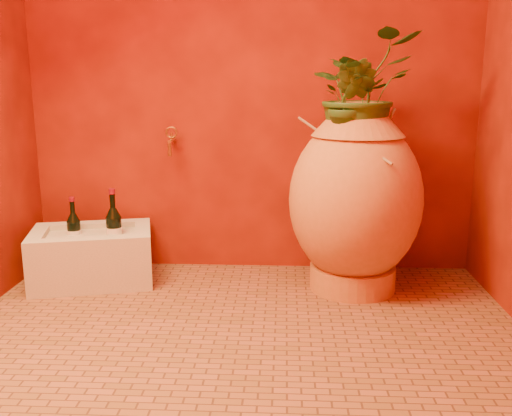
# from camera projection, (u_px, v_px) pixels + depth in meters

# --- Properties ---
(floor) EXTENTS (2.50, 2.50, 0.00)m
(floor) POSITION_uv_depth(u_px,v_px,m) (239.00, 341.00, 2.42)
(floor) COLOR brown
(floor) RESTS_ON ground
(wall_back) EXTENTS (2.50, 0.02, 2.50)m
(wall_back) POSITION_uv_depth(u_px,v_px,m) (252.00, 48.00, 3.11)
(wall_back) COLOR #5C0F05
(wall_back) RESTS_ON ground
(amphora) EXTENTS (0.78, 0.78, 0.97)m
(amphora) POSITION_uv_depth(u_px,v_px,m) (355.00, 199.00, 2.92)
(amphora) COLOR #C17336
(amphora) RESTS_ON floor
(stone_basin) EXTENTS (0.71, 0.57, 0.29)m
(stone_basin) POSITION_uv_depth(u_px,v_px,m) (93.00, 257.00, 3.09)
(stone_basin) COLOR beige
(stone_basin) RESTS_ON floor
(wine_bottle_a) EXTENTS (0.08, 0.08, 0.34)m
(wine_bottle_a) POSITION_uv_depth(u_px,v_px,m) (114.00, 230.00, 3.09)
(wine_bottle_a) COLOR black
(wine_bottle_a) RESTS_ON stone_basin
(wine_bottle_b) EXTENTS (0.08, 0.08, 0.31)m
(wine_bottle_b) POSITION_uv_depth(u_px,v_px,m) (74.00, 233.00, 3.09)
(wine_bottle_b) COLOR black
(wine_bottle_b) RESTS_ON stone_basin
(wine_bottle_c) EXTENTS (0.09, 0.09, 0.35)m
(wine_bottle_c) POSITION_uv_depth(u_px,v_px,m) (114.00, 230.00, 3.07)
(wine_bottle_c) COLOR black
(wine_bottle_c) RESTS_ON stone_basin
(wall_tap) EXTENTS (0.07, 0.14, 0.16)m
(wall_tap) POSITION_uv_depth(u_px,v_px,m) (171.00, 140.00, 3.17)
(wall_tap) COLOR #A47626
(wall_tap) RESTS_ON wall_back
(plant_main) EXTENTS (0.69, 0.67, 0.59)m
(plant_main) POSITION_uv_depth(u_px,v_px,m) (360.00, 92.00, 2.82)
(plant_main) COLOR #274B1A
(plant_main) RESTS_ON amphora
(plant_side) EXTENTS (0.29, 0.28, 0.42)m
(plant_side) POSITION_uv_depth(u_px,v_px,m) (352.00, 104.00, 2.73)
(plant_side) COLOR #274B1A
(plant_side) RESTS_ON amphora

